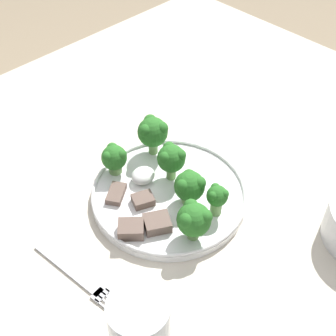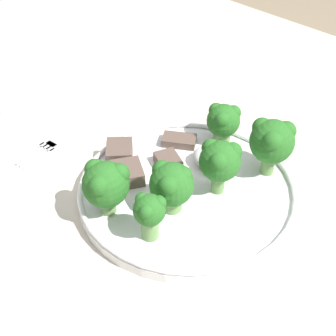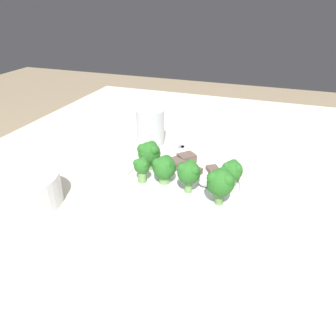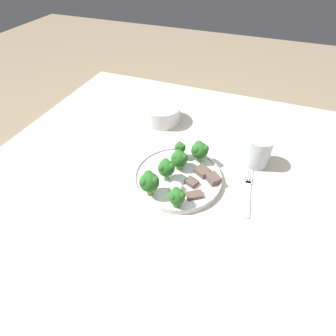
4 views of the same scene
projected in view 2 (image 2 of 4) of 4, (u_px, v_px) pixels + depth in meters
table at (143, 237)px, 0.62m from camera, size 1.30×1.08×0.77m
dinner_plate at (187, 190)px, 0.54m from camera, size 0.25×0.25×0.02m
fork at (72, 132)px, 0.64m from camera, size 0.04×0.18×0.00m
broccoli_floret_near_rim_left at (220, 161)px, 0.51m from camera, size 0.05×0.05×0.07m
broccoli_floret_center_left at (149, 212)px, 0.46m from camera, size 0.03×0.03×0.05m
broccoli_floret_back_left at (172, 184)px, 0.49m from camera, size 0.05×0.05×0.06m
broccoli_floret_front_left at (272, 141)px, 0.53m from camera, size 0.05×0.05×0.07m
broccoli_floret_center_back at (106, 184)px, 0.49m from camera, size 0.05×0.05×0.06m
broccoli_floret_mid_cluster at (223, 121)px, 0.59m from camera, size 0.04×0.04×0.05m
meat_slice_front_slice at (128, 173)px, 0.55m from camera, size 0.05×0.05×0.02m
meat_slice_middle_slice at (168, 161)px, 0.57m from camera, size 0.04×0.04×0.01m
meat_slice_rear_slice at (119, 152)px, 0.58m from camera, size 0.05×0.05×0.02m
meat_slice_edge_slice at (179, 141)px, 0.60m from camera, size 0.05×0.04×0.01m
sauce_dollop at (209, 157)px, 0.57m from camera, size 0.04×0.04×0.02m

